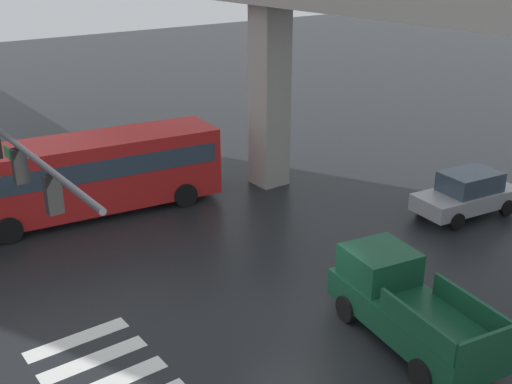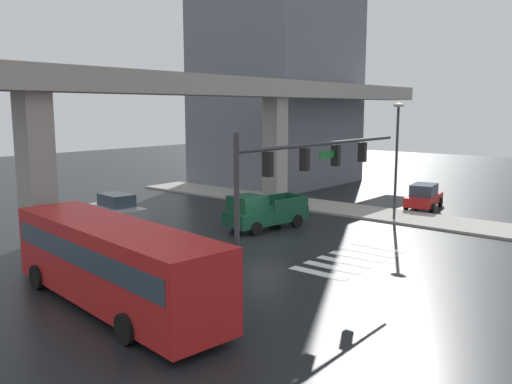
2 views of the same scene
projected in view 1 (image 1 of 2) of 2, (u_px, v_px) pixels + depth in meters
ground_plane at (293, 320)px, 17.45m from camera, size 120.00×120.00×0.00m
elevated_overpass at (460, 24)px, 17.96m from camera, size 58.80×2.45×8.90m
pickup_truck at (404, 304)px, 16.40m from camera, size 5.36×2.77×2.08m
city_bus at (81, 172)px, 23.73m from camera, size 3.89×11.03×2.99m
sedan_silver at (467, 194)px, 24.03m from camera, size 2.40×4.50×1.72m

